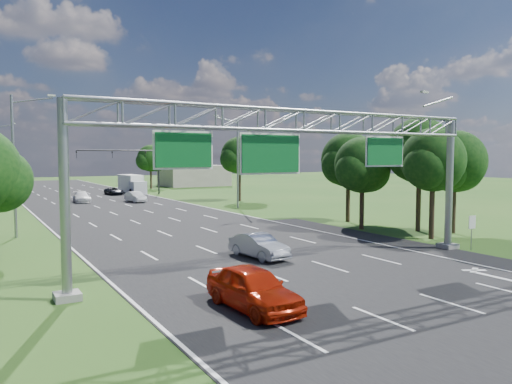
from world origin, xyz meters
TOP-DOWN VIEW (x-y plane):
  - ground at (0.00, 30.00)m, footprint 220.00×220.00m
  - road at (0.00, 30.00)m, footprint 18.00×180.00m
  - road_flare at (10.20, 14.00)m, footprint 3.00×30.00m
  - sign_gantry at (0.33, 12.00)m, footprint 23.50×1.00m
  - regulatory_sign at (12.40, 10.98)m, footprint 0.60×0.08m
  - traffic_signal at (7.48, 65.00)m, footprint 12.21×0.24m
  - streetlight_l_near at (-11.30, 30.00)m, footprint 2.97×0.22m
  - streetlight_r_mid at (11.30, 40.00)m, footprint 2.97×0.22m
  - tree_cluster_right at (14.80, 19.19)m, footprint 9.91×14.60m
  - tree_verge_rd at (16.08, 48.04)m, footprint 5.76×4.80m
  - tree_verge_re at (14.08, 78.04)m, footprint 5.76×4.80m
  - building_right at (24.00, 82.00)m, footprint 12.00×9.00m
  - red_coupe at (-5.17, 7.24)m, footprint 2.12×4.85m
  - silver_sedan at (-0.19, 15.36)m, footprint 1.93×4.28m
  - car_queue_a at (-2.13, 56.02)m, footprint 2.11×4.59m
  - car_queue_b at (4.47, 66.26)m, footprint 2.27×4.24m
  - car_queue_d at (3.80, 53.00)m, footprint 1.91×4.20m
  - box_truck at (7.75, 68.09)m, footprint 2.74×7.76m

SIDE VIEW (x-z plane):
  - ground at x=0.00m, z-range 0.00..0.00m
  - road at x=0.00m, z-range -0.01..0.01m
  - road_flare at x=10.20m, z-range -0.01..0.01m
  - car_queue_b at x=4.47m, z-range 0.00..1.13m
  - car_queue_a at x=-2.13m, z-range 0.00..1.30m
  - car_queue_d at x=3.80m, z-range 0.00..1.33m
  - silver_sedan at x=-0.19m, z-range 0.00..1.36m
  - red_coupe at x=-5.17m, z-range 0.00..1.63m
  - box_truck at x=7.75m, z-range -0.06..2.81m
  - regulatory_sign at x=12.40m, z-range 0.46..2.56m
  - building_right at x=24.00m, z-range 0.00..4.00m
  - traffic_signal at x=7.48m, z-range 1.67..8.67m
  - tree_verge_re at x=14.08m, z-range 1.28..9.12m
  - tree_cluster_right at x=14.80m, z-range 0.97..9.65m
  - streetlight_l_near at x=-11.30m, z-range 0.50..10.66m
  - streetlight_r_mid at x=11.30m, z-range 0.50..10.66m
  - tree_verge_rd at x=16.08m, z-range 1.49..9.77m
  - sign_gantry at x=0.33m, z-range 2.11..11.67m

